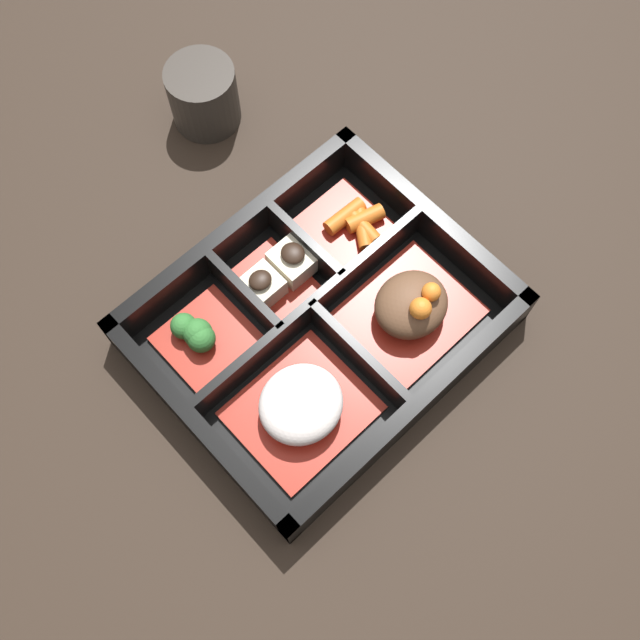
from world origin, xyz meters
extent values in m
plane|color=black|center=(0.00, 0.00, 0.00)|extent=(3.00, 3.00, 0.00)
cube|color=black|center=(0.00, 0.00, 0.01)|extent=(0.30, 0.25, 0.01)
cube|color=black|center=(0.00, -0.12, 0.02)|extent=(0.30, 0.01, 0.05)
cube|color=black|center=(0.00, 0.12, 0.02)|extent=(0.30, 0.01, 0.05)
cube|color=black|center=(-0.14, 0.00, 0.02)|extent=(0.01, 0.25, 0.05)
cube|color=black|center=(0.14, 0.00, 0.02)|extent=(0.01, 0.25, 0.05)
cube|color=black|center=(0.00, -0.01, 0.02)|extent=(0.27, 0.01, 0.05)
cube|color=black|center=(-0.04, -0.06, 0.02)|extent=(0.01, 0.10, 0.05)
cube|color=black|center=(0.04, -0.06, 0.02)|extent=(0.01, 0.10, 0.05)
cube|color=black|center=(0.00, 0.05, 0.02)|extent=(0.01, 0.12, 0.05)
cube|color=maroon|center=(-0.07, 0.05, 0.01)|extent=(0.12, 0.10, 0.01)
ellipsoid|color=brown|center=(-0.07, 0.05, 0.03)|extent=(0.07, 0.06, 0.04)
sphere|color=orange|center=(-0.08, 0.06, 0.06)|extent=(0.02, 0.02, 0.02)
sphere|color=orange|center=(-0.06, 0.06, 0.06)|extent=(0.02, 0.02, 0.02)
cube|color=maroon|center=(0.07, 0.05, 0.01)|extent=(0.12, 0.10, 0.01)
ellipsoid|color=silver|center=(0.07, 0.05, 0.03)|extent=(0.08, 0.07, 0.04)
cube|color=maroon|center=(-0.09, -0.06, 0.01)|extent=(0.08, 0.08, 0.01)
cylinder|color=#D1661E|center=(-0.10, -0.04, 0.02)|extent=(0.02, 0.04, 0.01)
cylinder|color=#D1661E|center=(-0.10, -0.05, 0.02)|extent=(0.04, 0.03, 0.02)
cylinder|color=#D1661E|center=(-0.10, -0.04, 0.02)|extent=(0.04, 0.05, 0.01)
cylinder|color=#D1661E|center=(-0.09, -0.06, 0.02)|extent=(0.04, 0.02, 0.02)
cube|color=maroon|center=(0.00, -0.06, 0.01)|extent=(0.05, 0.08, 0.01)
cube|color=beige|center=(-0.02, -0.06, 0.03)|extent=(0.04, 0.04, 0.02)
ellipsoid|color=black|center=(-0.02, -0.06, 0.04)|extent=(0.02, 0.02, 0.01)
cube|color=beige|center=(0.02, -0.06, 0.03)|extent=(0.04, 0.03, 0.02)
ellipsoid|color=black|center=(0.02, -0.06, 0.04)|extent=(0.02, 0.02, 0.01)
cube|color=maroon|center=(0.09, -0.06, 0.01)|extent=(0.08, 0.08, 0.01)
sphere|color=#2D6B2D|center=(0.09, -0.08, 0.03)|extent=(0.02, 0.02, 0.02)
sphere|color=#2D6B2D|center=(0.09, -0.08, 0.03)|extent=(0.02, 0.02, 0.02)
sphere|color=#2D6B2D|center=(0.09, -0.06, 0.03)|extent=(0.03, 0.03, 0.03)
sphere|color=#2D6B2D|center=(0.09, -0.06, 0.03)|extent=(0.03, 0.03, 0.03)
cylinder|color=#2D2823|center=(-0.08, -0.26, 0.03)|extent=(0.07, 0.07, 0.07)
cylinder|color=#597A38|center=(-0.08, -0.26, 0.06)|extent=(0.06, 0.06, 0.01)
camera|label=1|loc=(0.17, 0.18, 0.66)|focal=42.00mm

